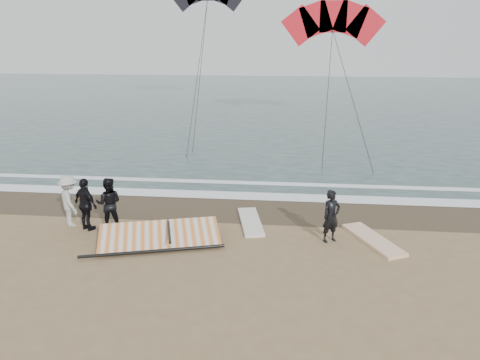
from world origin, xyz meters
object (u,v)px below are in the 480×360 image
at_px(man_main, 331,216).
at_px(sail_rig, 159,236).
at_px(board_cream, 251,222).
at_px(board_white, 373,240).

distance_m(man_main, sail_rig, 5.37).
height_order(man_main, board_cream, man_main).
height_order(board_cream, sail_rig, sail_rig).
bearing_deg(board_cream, man_main, -36.31).
distance_m(board_white, sail_rig, 6.69).
height_order(board_white, board_cream, same).
bearing_deg(man_main, sail_rig, 153.94).
bearing_deg(sail_rig, board_white, 5.88).
relative_size(board_white, board_cream, 1.05).
xyz_separation_m(man_main, board_white, (1.35, 0.12, -0.78)).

